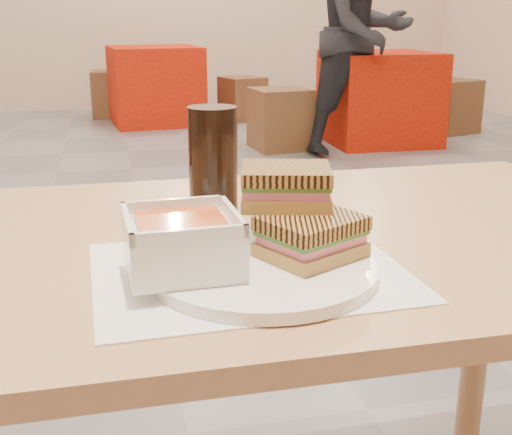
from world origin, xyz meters
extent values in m
cube|color=tan|center=(0.06, -1.86, 0.73)|extent=(1.20, 0.70, 0.03)
cylinder|color=tan|center=(0.61, -1.56, 0.36)|extent=(0.06, 0.06, 0.72)
cube|color=white|center=(0.00, -2.00, 0.75)|extent=(0.38, 0.30, 0.00)
cylinder|color=white|center=(0.02, -2.01, 0.76)|extent=(0.27, 0.27, 0.01)
cube|color=white|center=(-0.08, -2.01, 0.79)|extent=(0.13, 0.13, 0.05)
cube|color=#DB5D24|center=(-0.08, -2.01, 0.82)|extent=(0.10, 0.10, 0.01)
cube|color=white|center=(-0.02, -2.01, 0.83)|extent=(0.01, 0.13, 0.01)
cube|color=white|center=(-0.14, -2.01, 0.83)|extent=(0.01, 0.13, 0.01)
cube|color=white|center=(-0.08, -1.95, 0.83)|extent=(0.13, 0.01, 0.01)
cube|color=white|center=(-0.08, -2.07, 0.83)|extent=(0.13, 0.01, 0.01)
cube|color=#AD8341|center=(0.08, -2.00, 0.78)|extent=(0.14, 0.13, 0.02)
cube|color=#D46D7F|center=(0.08, -2.00, 0.79)|extent=(0.13, 0.12, 0.01)
cube|color=#386B23|center=(0.08, -2.00, 0.80)|extent=(0.14, 0.13, 0.01)
cube|color=olive|center=(0.08, -2.00, 0.81)|extent=(0.14, 0.13, 0.02)
cube|color=#AD8341|center=(0.06, -1.95, 0.83)|extent=(0.13, 0.12, 0.02)
cube|color=#D46D7F|center=(0.06, -1.95, 0.84)|extent=(0.12, 0.11, 0.01)
cube|color=#386B23|center=(0.06, -1.95, 0.85)|extent=(0.13, 0.11, 0.01)
cube|color=olive|center=(0.06, -1.95, 0.86)|extent=(0.13, 0.12, 0.02)
cylinder|color=black|center=(0.00, -1.73, 0.83)|extent=(0.08, 0.08, 0.16)
cube|color=red|center=(2.08, 2.43, 0.37)|extent=(0.85, 0.85, 0.74)
cube|color=red|center=(0.34, 3.84, 0.37)|extent=(0.91, 0.91, 0.74)
cube|color=brown|center=(1.20, 2.34, 0.24)|extent=(0.47, 0.47, 0.48)
cube|color=brown|center=(2.90, 2.75, 0.24)|extent=(0.53, 0.53, 0.47)
cube|color=brown|center=(-0.06, 4.39, 0.24)|extent=(0.44, 0.44, 0.47)
cube|color=brown|center=(1.22, 3.87, 0.21)|extent=(0.48, 0.48, 0.43)
imported|color=black|center=(1.77, 2.05, 0.91)|extent=(1.07, 0.95, 1.82)
camera|label=1|loc=(-0.16, -2.72, 1.05)|focal=46.24mm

